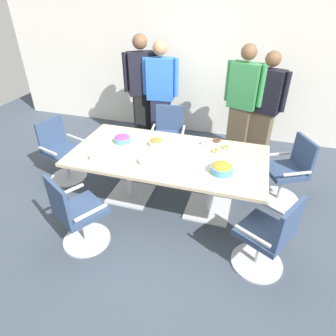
# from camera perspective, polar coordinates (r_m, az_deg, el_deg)

# --- Properties ---
(ground_plane) EXTENTS (10.00, 10.00, 0.01)m
(ground_plane) POSITION_cam_1_polar(r_m,az_deg,el_deg) (4.02, -0.00, -6.70)
(ground_plane) COLOR #3D4754
(back_wall) EXTENTS (8.00, 0.10, 2.80)m
(back_wall) POSITION_cam_1_polar(r_m,az_deg,el_deg) (5.57, 7.68, 20.45)
(back_wall) COLOR white
(back_wall) RESTS_ON ground
(conference_table) EXTENTS (2.40, 1.20, 0.75)m
(conference_table) POSITION_cam_1_polar(r_m,az_deg,el_deg) (3.65, -0.00, 0.99)
(conference_table) COLOR #CCB793
(conference_table) RESTS_ON ground
(office_chair_0) EXTENTS (0.74, 0.74, 0.91)m
(office_chair_0) POSITION_cam_1_polar(r_m,az_deg,el_deg) (3.33, -17.38, -8.98)
(office_chair_0) COLOR silver
(office_chair_0) RESTS_ON ground
(office_chair_1) EXTENTS (0.73, 0.73, 0.91)m
(office_chair_1) POSITION_cam_1_polar(r_m,az_deg,el_deg) (3.11, 18.97, -12.98)
(office_chair_1) COLOR silver
(office_chair_1) RESTS_ON ground
(office_chair_2) EXTENTS (0.73, 0.73, 0.91)m
(office_chair_2) POSITION_cam_1_polar(r_m,az_deg,el_deg) (4.15, 22.42, -1.11)
(office_chair_2) COLOR silver
(office_chair_2) RESTS_ON ground
(office_chair_3) EXTENTS (0.62, 0.62, 0.91)m
(office_chair_3) POSITION_cam_1_polar(r_m,az_deg,el_deg) (4.75, 0.07, 5.85)
(office_chair_3) COLOR silver
(office_chair_3) RESTS_ON ground
(office_chair_4) EXTENTS (0.67, 0.67, 0.91)m
(office_chair_4) POSITION_cam_1_polar(r_m,az_deg,el_deg) (4.59, -20.10, 2.69)
(office_chair_4) COLOR silver
(office_chair_4) RESTS_ON ground
(person_standing_0) EXTENTS (0.56, 0.42, 1.87)m
(person_standing_0) POSITION_cam_1_polar(r_m,az_deg,el_deg) (5.25, -5.13, 15.20)
(person_standing_0) COLOR black
(person_standing_0) RESTS_ON ground
(person_standing_1) EXTENTS (0.61, 0.26, 1.80)m
(person_standing_1) POSITION_cam_1_polar(r_m,az_deg,el_deg) (5.10, -1.45, 14.28)
(person_standing_1) COLOR #232842
(person_standing_1) RESTS_ON ground
(person_standing_2) EXTENTS (0.61, 0.34, 1.82)m
(person_standing_2) POSITION_cam_1_polar(r_m,az_deg,el_deg) (4.84, 14.32, 12.43)
(person_standing_2) COLOR brown
(person_standing_2) RESTS_ON ground
(person_standing_3) EXTENTS (0.60, 0.36, 1.74)m
(person_standing_3) POSITION_cam_1_polar(r_m,az_deg,el_deg) (4.87, 18.39, 11.29)
(person_standing_3) COLOR brown
(person_standing_3) RESTS_ON ground
(snack_bowl_chips_orange) EXTENTS (0.25, 0.25, 0.11)m
(snack_bowl_chips_orange) POSITION_cam_1_polar(r_m,az_deg,el_deg) (3.27, 10.51, -0.01)
(snack_bowl_chips_orange) COLOR #4C9EC6
(snack_bowl_chips_orange) RESTS_ON conference_table
(snack_bowl_pretzels) EXTENTS (0.19, 0.19, 0.10)m
(snack_bowl_pretzels) POSITION_cam_1_polar(r_m,az_deg,el_deg) (3.77, -2.32, 5.09)
(snack_bowl_pretzels) COLOR white
(snack_bowl_pretzels) RESTS_ON conference_table
(snack_bowl_candy_mix) EXTENTS (0.23, 0.23, 0.09)m
(snack_bowl_candy_mix) POSITION_cam_1_polar(r_m,az_deg,el_deg) (3.92, -8.96, 5.71)
(snack_bowl_candy_mix) COLOR #4C9EC6
(snack_bowl_candy_mix) RESTS_ON conference_table
(donut_platter) EXTENTS (0.38, 0.38, 0.04)m
(donut_platter) POSITION_cam_1_polar(r_m,az_deg,el_deg) (3.80, 9.20, 4.32)
(donut_platter) COLOR white
(donut_platter) RESTS_ON conference_table
(plate_stack) EXTENTS (0.23, 0.23, 0.05)m
(plate_stack) POSITION_cam_1_polar(r_m,az_deg,el_deg) (3.42, -3.91, 1.47)
(plate_stack) COLOR white
(plate_stack) RESTS_ON conference_table
(napkin_pile) EXTENTS (0.14, 0.14, 0.09)m
(napkin_pile) POSITION_cam_1_polar(r_m,az_deg,el_deg) (3.57, -13.57, 2.36)
(napkin_pile) COLOR white
(napkin_pile) RESTS_ON conference_table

